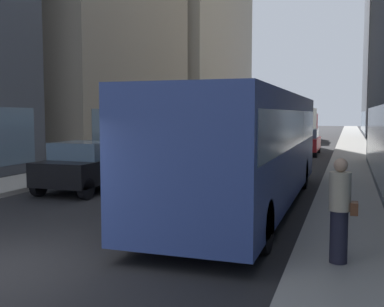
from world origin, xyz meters
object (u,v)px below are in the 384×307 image
object	(u,v)px
car_silver_sedan	(239,141)
car_blue_hatchback	(288,129)
dalmatian_dog	(118,208)
box_truck	(303,123)
car_red_coupe	(305,142)
car_yellow_taxi	(259,132)
car_grey_wagon	(191,153)
pedestrian_with_handbag	(340,210)
transit_bus	(249,142)
car_black_suv	(88,166)

from	to	relation	value
car_silver_sedan	car_blue_hatchback	size ratio (longest dim) A/B	1.06
car_silver_sedan	dalmatian_dog	world-z (taller)	car_silver_sedan
box_truck	car_red_coupe	bearing A→B (deg)	-84.20
box_truck	car_yellow_taxi	bearing A→B (deg)	-165.58
car_yellow_taxi	dalmatian_dog	xyz separation A→B (m)	(3.48, -35.09, -0.31)
car_grey_wagon	car_yellow_taxi	distance (m)	24.84
pedestrian_with_handbag	car_blue_hatchback	bearing A→B (deg)	98.08
car_grey_wagon	car_red_coupe	bearing A→B (deg)	68.31
car_grey_wagon	pedestrian_with_handbag	bearing A→B (deg)	-60.59
transit_bus	car_blue_hatchback	distance (m)	41.06
transit_bus	car_grey_wagon	world-z (taller)	transit_bus
car_red_coupe	pedestrian_with_handbag	size ratio (longest dim) A/B	2.46
car_black_suv	car_blue_hatchback	distance (m)	39.99
car_black_suv	pedestrian_with_handbag	distance (m)	9.86
car_silver_sedan	pedestrian_with_handbag	bearing A→B (deg)	-72.76
car_blue_hatchback	pedestrian_with_handbag	xyz separation A→B (m)	(6.48, -45.62, 0.19)
transit_bus	box_truck	size ratio (longest dim) A/B	1.54
transit_bus	car_black_suv	bearing A→B (deg)	170.94
box_truck	pedestrian_with_handbag	xyz separation A→B (m)	(4.08, -37.31, -0.65)
transit_bus	car_yellow_taxi	distance (m)	32.02
car_red_coupe	car_blue_hatchback	xyz separation A→B (m)	(-4.00, 24.08, 0.00)
transit_bus	car_blue_hatchback	size ratio (longest dim) A/B	2.57
car_silver_sedan	dalmatian_dog	bearing A→B (deg)	-84.54
transit_bus	car_red_coupe	xyz separation A→B (m)	(0.00, 16.77, -0.96)
car_silver_sedan	pedestrian_with_handbag	xyz separation A→B (m)	(6.48, -20.87, 0.19)
car_black_suv	dalmatian_dog	distance (m)	5.68
transit_bus	car_silver_sedan	bearing A→B (deg)	103.95
car_silver_sedan	pedestrian_with_handbag	world-z (taller)	pedestrian_with_handbag
transit_bus	pedestrian_with_handbag	world-z (taller)	transit_bus
car_yellow_taxi	car_blue_hatchback	xyz separation A→B (m)	(1.60, 9.34, 0.00)
car_grey_wagon	car_silver_sedan	size ratio (longest dim) A/B	0.82
car_black_suv	car_blue_hatchback	size ratio (longest dim) A/B	0.87
dalmatian_dog	car_yellow_taxi	bearing A→B (deg)	95.67
car_grey_wagon	car_yellow_taxi	world-z (taller)	same
car_grey_wagon	car_blue_hatchback	size ratio (longest dim) A/B	0.87
pedestrian_with_handbag	box_truck	bearing A→B (deg)	96.23
car_red_coupe	box_truck	world-z (taller)	box_truck
pedestrian_with_handbag	car_silver_sedan	bearing A→B (deg)	107.24
car_yellow_taxi	car_silver_sedan	world-z (taller)	same
car_grey_wagon	car_yellow_taxi	size ratio (longest dim) A/B	0.97
car_red_coupe	car_blue_hatchback	bearing A→B (deg)	99.43
car_yellow_taxi	pedestrian_with_handbag	xyz separation A→B (m)	(8.08, -36.28, 0.19)
car_grey_wagon	car_yellow_taxi	xyz separation A→B (m)	(-1.60, 24.79, 0.00)
car_black_suv	car_silver_sedan	world-z (taller)	same
car_silver_sedan	box_truck	size ratio (longest dim) A/B	0.64
car_silver_sedan	pedestrian_with_handbag	size ratio (longest dim) A/B	2.82
car_black_suv	box_truck	distance (m)	31.91
car_grey_wagon	pedestrian_with_handbag	xyz separation A→B (m)	(6.48, -11.49, 0.19)
car_black_suv	car_red_coupe	size ratio (longest dim) A/B	0.94
dalmatian_dog	pedestrian_with_handbag	xyz separation A→B (m)	(4.59, -1.18, 0.50)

